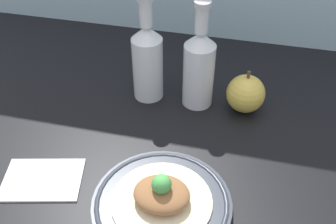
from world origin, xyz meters
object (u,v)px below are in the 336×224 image
at_px(cider_bottle_left, 147,60).
at_px(apple, 246,94).
at_px(plate, 162,203).
at_px(cider_bottle_right, 199,66).
at_px(plated_food, 162,195).

height_order(cider_bottle_left, apple, cider_bottle_left).
height_order(plate, apple, apple).
distance_m(plate, cider_bottle_right, 0.33).
relative_size(plate, cider_bottle_left, 0.99).
distance_m(plated_food, cider_bottle_left, 0.34).
distance_m(cider_bottle_right, apple, 0.13).
height_order(plated_food, apple, apple).
height_order(plated_food, cider_bottle_left, cider_bottle_left).
bearing_deg(plate, cider_bottle_right, 88.69).
bearing_deg(cider_bottle_left, plated_food, -70.38).
distance_m(plate, plated_food, 0.02).
xyz_separation_m(plated_food, cider_bottle_left, (-0.11, 0.32, 0.07)).
height_order(cider_bottle_right, apple, cider_bottle_right).
distance_m(plate, cider_bottle_left, 0.35).
relative_size(plate, cider_bottle_right, 0.99).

